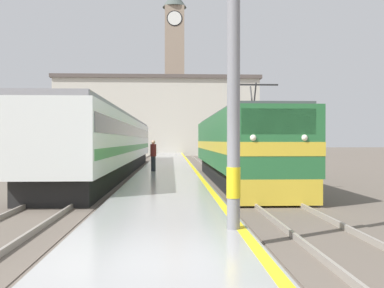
% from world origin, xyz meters
% --- Properties ---
extents(ground_plane, '(200.00, 200.00, 0.00)m').
position_xyz_m(ground_plane, '(0.00, 30.00, 0.00)').
color(ground_plane, '#60564C').
extents(platform, '(3.36, 140.00, 0.39)m').
position_xyz_m(platform, '(0.00, 25.00, 0.19)').
color(platform, '#999999').
rests_on(platform, ground).
extents(rail_track_near, '(2.84, 140.00, 0.16)m').
position_xyz_m(rail_track_near, '(3.47, 25.00, 0.03)').
color(rail_track_near, '#60564C').
rests_on(rail_track_near, ground).
extents(rail_track_far, '(2.83, 140.00, 0.16)m').
position_xyz_m(rail_track_far, '(-3.58, 25.00, 0.03)').
color(rail_track_far, '#60564C').
rests_on(rail_track_far, ground).
extents(locomotive_train, '(2.92, 17.62, 4.38)m').
position_xyz_m(locomotive_train, '(3.47, 15.83, 1.75)').
color(locomotive_train, black).
rests_on(locomotive_train, ground).
extents(passenger_train, '(2.92, 30.98, 3.62)m').
position_xyz_m(passenger_train, '(-3.58, 22.22, 1.96)').
color(passenger_train, black).
rests_on(passenger_train, ground).
extents(catenary_mast, '(2.39, 0.27, 8.70)m').
position_xyz_m(catenary_mast, '(1.45, 2.13, 4.71)').
color(catenary_mast, gray).
rests_on(catenary_mast, platform).
extents(person_on_platform, '(0.34, 0.34, 1.74)m').
position_xyz_m(person_on_platform, '(-0.86, 18.78, 1.30)').
color(person_on_platform, '#23232D').
rests_on(person_on_platform, platform).
extents(clock_tower, '(3.91, 3.91, 26.67)m').
position_xyz_m(clock_tower, '(0.63, 66.99, 14.03)').
color(clock_tower, gray).
rests_on(clock_tower, ground).
extents(station_building, '(28.77, 10.08, 11.10)m').
position_xyz_m(station_building, '(-1.85, 59.25, 5.57)').
color(station_building, beige).
rests_on(station_building, ground).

